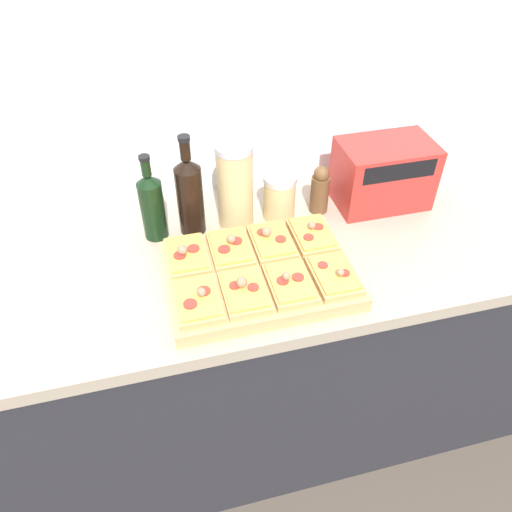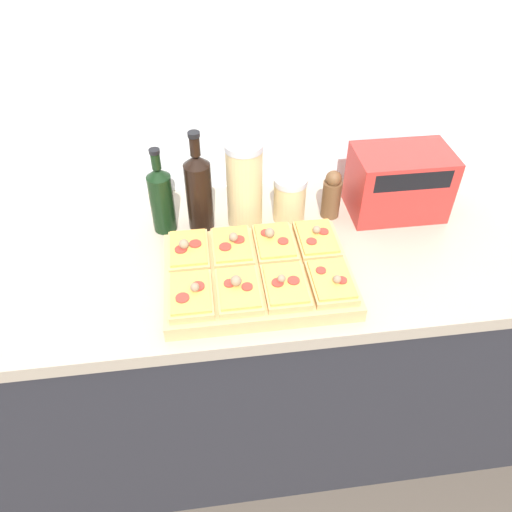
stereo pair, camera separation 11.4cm
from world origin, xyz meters
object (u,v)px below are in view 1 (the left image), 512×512
Objects in this scene: wine_bottle at (190,194)px; grain_jar_tall at (235,186)px; grain_jar_short at (279,197)px; olive_oil_bottle at (152,205)px; cutting_board at (259,275)px; pepper_mill at (320,190)px; toaster_oven at (383,174)px.

grain_jar_tall is (0.13, -0.00, 0.01)m from wine_bottle.
grain_jar_short is (0.13, -0.00, -0.06)m from grain_jar_tall.
olive_oil_bottle is 0.86× the size of wine_bottle.
wine_bottle reaches higher than grain_jar_tall.
pepper_mill reaches higher than cutting_board.
toaster_oven is (0.59, -0.00, -0.02)m from wine_bottle.
pepper_mill is at bearing 0.00° from grain_jar_tall.
olive_oil_bottle is (-0.24, 0.26, 0.09)m from cutting_board.
grain_jar_tall reaches higher than toaster_oven.
pepper_mill is at bearing 45.08° from cutting_board.
toaster_oven is (0.46, -0.00, -0.03)m from grain_jar_tall.
pepper_mill is (0.26, 0.00, -0.06)m from grain_jar_tall.
grain_jar_tall reaches higher than cutting_board.
cutting_board is 0.31m from wine_bottle.
toaster_oven is at bearing 29.23° from cutting_board.
pepper_mill is 0.20m from toaster_oven.
wine_bottle is 2.12× the size of grain_jar_short.
grain_jar_short reaches higher than cutting_board.
pepper_mill is (0.25, 0.26, 0.05)m from cutting_board.
grain_jar_tall is 0.46m from toaster_oven.
grain_jar_tall is at bearing 90.70° from cutting_board.
cutting_board is 0.37m from pepper_mill.
grain_jar_short is at bearing -0.00° from grain_jar_tall.
grain_jar_tall is at bearing 179.89° from toaster_oven.
wine_bottle is at bearing 179.92° from toaster_oven.
pepper_mill is at bearing 0.00° from grain_jar_short.
wine_bottle is (-0.13, 0.26, 0.10)m from cutting_board.
grain_jar_short is (0.26, -0.00, -0.05)m from wine_bottle.
cutting_board is at bearing -150.77° from toaster_oven.
grain_jar_short is at bearing -180.00° from pepper_mill.
toaster_oven reaches higher than pepper_mill.
grain_jar_short is at bearing 63.22° from cutting_board.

